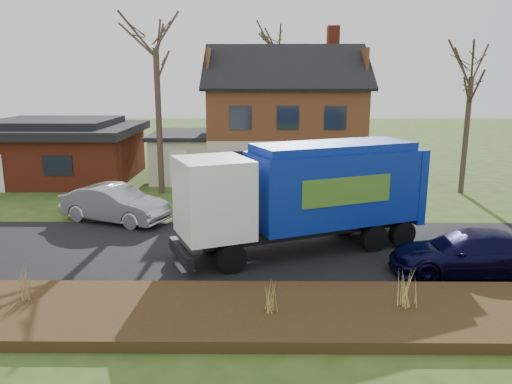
{
  "coord_description": "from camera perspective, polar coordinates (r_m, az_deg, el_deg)",
  "views": [
    {
      "loc": [
        0.5,
        -17.31,
        6.18
      ],
      "look_at": [
        0.32,
        2.5,
        1.6
      ],
      "focal_mm": 35.0,
      "sensor_mm": 36.0,
      "label": 1
    }
  ],
  "objects": [
    {
      "name": "silver_sedan",
      "position": [
        22.56,
        -15.84,
        -1.3
      ],
      "size": [
        5.13,
        3.45,
        1.6
      ],
      "primitive_type": "imported",
      "rotation": [
        0.0,
        0.0,
        1.17
      ],
      "color": "#A0A3A8",
      "rests_on": "ground"
    },
    {
      "name": "garbage_truck",
      "position": [
        17.87,
        6.07,
        0.2
      ],
      "size": [
        9.32,
        5.77,
        3.89
      ],
      "rotation": [
        0.0,
        0.0,
        0.4
      ],
      "color": "black",
      "rests_on": "ground"
    },
    {
      "name": "tree_front_west",
      "position": [
        27.12,
        -11.51,
        18.17
      ],
      "size": [
        3.57,
        3.57,
        10.61
      ],
      "color": "#453529",
      "rests_on": "ground"
    },
    {
      "name": "mulch_verge",
      "position": [
        13.45,
        -1.73,
        -13.64
      ],
      "size": [
        80.0,
        3.5,
        0.3
      ],
      "primitive_type": "cube",
      "color": "black",
      "rests_on": "ground"
    },
    {
      "name": "grass_clump_west",
      "position": [
        15.06,
        -24.73,
        -9.39
      ],
      "size": [
        0.34,
        0.28,
        0.89
      ],
      "color": "#9E7645",
      "rests_on": "mulch_verge"
    },
    {
      "name": "ranch_house",
      "position": [
        33.08,
        -21.77,
        4.49
      ],
      "size": [
        9.8,
        8.2,
        3.7
      ],
      "color": "maroon",
      "rests_on": "ground"
    },
    {
      "name": "navy_wagon",
      "position": [
        17.38,
        23.07,
        -6.42
      ],
      "size": [
        4.91,
        2.01,
        1.42
      ],
      "primitive_type": "imported",
      "rotation": [
        0.0,
        0.0,
        -1.58
      ],
      "color": "black",
      "rests_on": "ground"
    },
    {
      "name": "tree_front_east",
      "position": [
        28.89,
        23.59,
        13.97
      ],
      "size": [
        3.19,
        3.19,
        8.85
      ],
      "color": "#433428",
      "rests_on": "ground"
    },
    {
      "name": "road",
      "position": [
        18.39,
        -1.09,
        -6.61
      ],
      "size": [
        80.0,
        7.0,
        0.02
      ],
      "primitive_type": "cube",
      "color": "black",
      "rests_on": "ground"
    },
    {
      "name": "grass_clump_mid",
      "position": [
        12.99,
        1.73,
        -11.83
      ],
      "size": [
        0.31,
        0.25,
        0.85
      ],
      "color": "#A99A4A",
      "rests_on": "mulch_verge"
    },
    {
      "name": "ground",
      "position": [
        18.39,
        -1.09,
        -6.64
      ],
      "size": [
        120.0,
        120.0,
        0.0
      ],
      "primitive_type": "plane",
      "color": "#2D4517",
      "rests_on": "ground"
    },
    {
      "name": "main_house",
      "position": [
        31.31,
        2.35,
        9.05
      ],
      "size": [
        12.95,
        8.95,
        9.26
      ],
      "color": "beige",
      "rests_on": "ground"
    },
    {
      "name": "grass_clump_east",
      "position": [
        13.9,
        17.05,
        -10.44
      ],
      "size": [
        0.39,
        0.32,
        0.97
      ],
      "color": "tan",
      "rests_on": "mulch_verge"
    },
    {
      "name": "tree_back",
      "position": [
        38.67,
        2.66,
        18.21
      ],
      "size": [
        3.67,
        3.67,
        11.64
      ],
      "color": "#453C29",
      "rests_on": "ground"
    }
  ]
}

